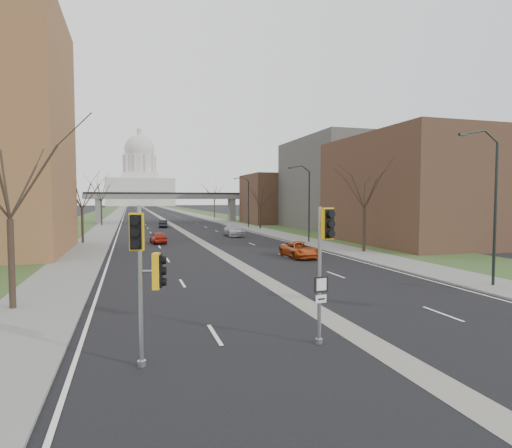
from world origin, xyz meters
name	(u,v)px	position (x,y,z in m)	size (l,w,h in m)	color
ground	(364,340)	(0.00, 0.00, 0.00)	(700.00, 700.00, 0.00)	black
road_surface	(152,213)	(0.00, 150.00, 0.01)	(20.00, 600.00, 0.01)	black
median_strip	(152,213)	(0.00, 150.00, 0.00)	(1.20, 600.00, 0.02)	gray
sidewalk_right	(184,212)	(12.00, 150.00, 0.06)	(4.00, 600.00, 0.12)	gray
sidewalk_left	(118,213)	(-12.00, 150.00, 0.06)	(4.00, 600.00, 0.12)	gray
grass_verge_right	(200,212)	(18.00, 150.00, 0.05)	(8.00, 600.00, 0.10)	#2C4620
grass_verge_left	(100,213)	(-18.00, 150.00, 0.05)	(8.00, 600.00, 0.10)	#2C4620
commercial_block_near	(423,190)	(24.00, 28.00, 6.00)	(16.00, 20.00, 12.00)	brown
commercial_block_mid	(350,184)	(28.00, 52.00, 7.50)	(18.00, 22.00, 15.00)	#4E4C47
commercial_block_far	(281,199)	(22.00, 70.00, 5.00)	(14.00, 14.00, 10.00)	brown
pedestrian_bridge	(168,200)	(0.00, 80.00, 4.84)	(34.00, 3.00, 6.45)	slate
capitol	(140,181)	(0.00, 320.00, 18.60)	(48.00, 42.00, 55.75)	silver
streetlight_near	(485,163)	(10.99, 6.00, 6.95)	(2.61, 0.20, 8.70)	black
streetlight_mid	(303,182)	(10.99, 32.00, 6.95)	(2.61, 0.20, 8.70)	black
streetlight_far	(244,188)	(10.99, 58.00, 6.95)	(2.61, 0.20, 8.70)	black
tree_left_a	(8,161)	(-13.00, 8.00, 6.64)	(7.20, 7.20, 9.40)	#382B21
tree_left_b	(82,188)	(-13.00, 38.00, 6.23)	(6.75, 6.75, 8.81)	#382B21
tree_left_c	(101,188)	(-13.00, 72.00, 7.04)	(7.65, 7.65, 9.99)	#382B21
tree_right_a	(365,181)	(13.00, 22.00, 6.64)	(7.20, 7.20, 9.40)	#382B21
tree_right_b	(260,194)	(13.00, 55.00, 5.82)	(6.30, 6.30, 8.22)	#382B21
tree_right_c	(214,191)	(13.00, 95.00, 7.04)	(7.65, 7.65, 9.99)	#382B21
signal_pole_left	(145,263)	(-7.51, -0.49, 3.15)	(0.99, 0.81, 4.81)	gray
signal_pole_median	(324,250)	(-1.69, -0.19, 3.29)	(0.55, 0.78, 4.73)	gray
car_left_near	(158,237)	(-4.86, 35.98, 0.66)	(1.57, 3.90, 1.33)	#A72213
car_left_far	(163,224)	(-2.26, 63.28, 0.66)	(1.40, 4.02, 1.32)	black
car_right_near	(300,250)	(5.97, 20.55, 0.67)	(2.22, 4.82, 1.34)	#B34113
car_right_mid	(234,231)	(5.49, 42.68, 0.75)	(2.11, 5.20, 1.51)	#ACACB4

